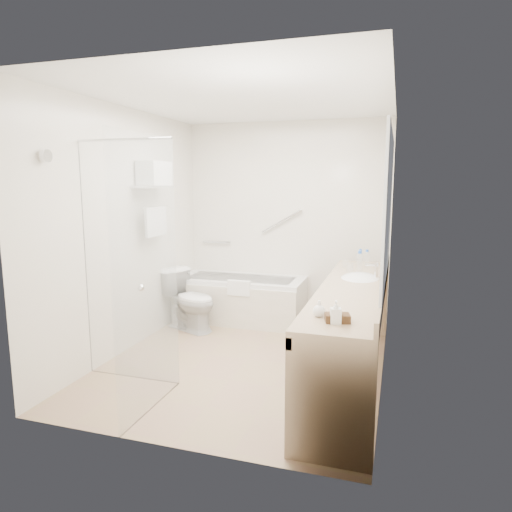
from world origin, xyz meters
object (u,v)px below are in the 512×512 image
(vanity_counter, at_px, (352,310))
(water_bottle_left, at_px, (360,262))
(bathtub, at_px, (241,299))
(amenity_basket, at_px, (337,318))
(toilet, at_px, (190,301))

(vanity_counter, relative_size, water_bottle_left, 12.33)
(vanity_counter, distance_m, water_bottle_left, 0.74)
(water_bottle_left, bearing_deg, bathtub, 154.85)
(vanity_counter, distance_m, amenity_basket, 1.09)
(toilet, xyz_separation_m, water_bottle_left, (1.97, -0.18, 0.60))
(amenity_basket, bearing_deg, vanity_counter, 90.17)
(vanity_counter, bearing_deg, water_bottle_left, 90.01)
(bathtub, relative_size, amenity_basket, 10.04)
(toilet, relative_size, amenity_basket, 4.51)
(water_bottle_left, bearing_deg, toilet, 174.90)
(vanity_counter, relative_size, amenity_basket, 16.94)
(amenity_basket, bearing_deg, water_bottle_left, 90.11)
(vanity_counter, height_order, amenity_basket, vanity_counter)
(bathtub, xyz_separation_m, vanity_counter, (1.52, -1.39, 0.36))
(bathtub, distance_m, amenity_basket, 2.95)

